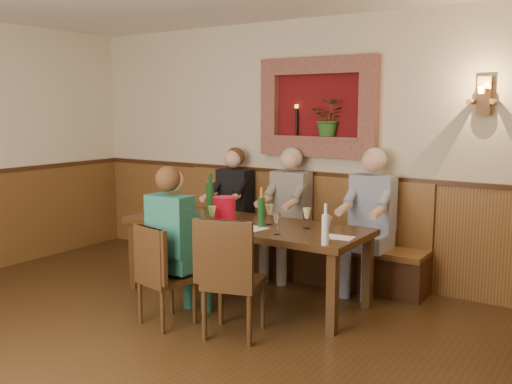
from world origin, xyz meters
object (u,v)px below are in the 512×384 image
person_bench_left (231,218)px  person_bench_mid (286,224)px  person_chair_front (178,257)px  bench (293,246)px  spittoon_bucket (224,209)px  wine_bottle_green_a (261,211)px  water_bottle (325,228)px  chair_near_right (233,302)px  dining_table (245,230)px  person_bench_right (368,233)px  wine_bottle_green_b (210,197)px  chair_near_left (165,295)px

person_bench_left → person_bench_mid: 0.75m
person_chair_front → person_bench_mid: bearing=84.5°
person_chair_front → bench: bearing=84.2°
person_chair_front → spittoon_bucket: size_ratio=5.53×
person_bench_left → wine_bottle_green_a: size_ratio=3.77×
water_bottle → chair_near_right: bearing=-142.6°
dining_table → person_bench_left: person_bench_left is taller
person_bench_left → person_bench_right: bearing=-0.1°
dining_table → chair_near_right: 1.02m
bench → person_bench_mid: person_bench_mid is taller
chair_near_right → person_bench_mid: person_bench_mid is taller
wine_bottle_green_b → water_bottle: size_ratio=1.27×
bench → person_bench_left: bearing=-172.3°
chair_near_right → spittoon_bucket: (-0.64, 0.74, 0.58)m
person_bench_mid → person_chair_front: bearing=-95.5°
wine_bottle_green_a → water_bottle: 0.85m
dining_table → bench: bench is taller
person_bench_left → spittoon_bucket: bearing=-57.3°
wine_bottle_green_a → person_chair_front: bearing=-121.0°
person_bench_mid → spittoon_bucket: (-0.16, -0.92, 0.29)m
person_bench_left → spittoon_bucket: person_bench_left is taller
chair_near_left → person_bench_right: size_ratio=0.60×
person_bench_left → water_bottle: (1.82, -1.21, 0.31)m
dining_table → person_bench_left: size_ratio=1.72×
bench → wine_bottle_green_a: wine_bottle_green_a is taller
chair_near_right → person_bench_left: size_ratio=0.71×
chair_near_left → water_bottle: (1.22, 0.57, 0.63)m
chair_near_right → wine_bottle_green_b: 1.53m
person_chair_front → chair_near_left: bearing=-91.4°
chair_near_left → wine_bottle_green_b: bearing=120.6°
person_bench_right → person_bench_mid: bearing=179.9°
wine_bottle_green_b → person_bench_mid: bearing=53.1°
chair_near_right → bench: bearing=88.1°
dining_table → person_bench_right: (0.93, 0.84, -0.07)m
wine_bottle_green_a → wine_bottle_green_b: (-0.78, 0.23, 0.03)m
chair_near_right → person_chair_front: 0.69m
person_bench_right → person_bench_left: bearing=179.9°
chair_near_left → wine_bottle_green_b: wine_bottle_green_b is taller
person_bench_left → spittoon_bucket: (0.59, -0.92, 0.30)m
person_bench_mid → water_bottle: bearing=-48.6°
person_bench_right → person_chair_front: person_bench_right is taller
bench → person_bench_left: size_ratio=2.16×
dining_table → water_bottle: size_ratio=7.11×
bench → person_bench_right: person_bench_right is taller
chair_near_left → chair_near_right: bearing=23.1°
dining_table → wine_bottle_green_a: wine_bottle_green_a is taller
person_bench_right → chair_near_left: bearing=-121.9°
bench → wine_bottle_green_b: size_ratio=7.00×
person_bench_left → water_bottle: 2.21m
person_bench_mid → chair_near_right: bearing=-74.0°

